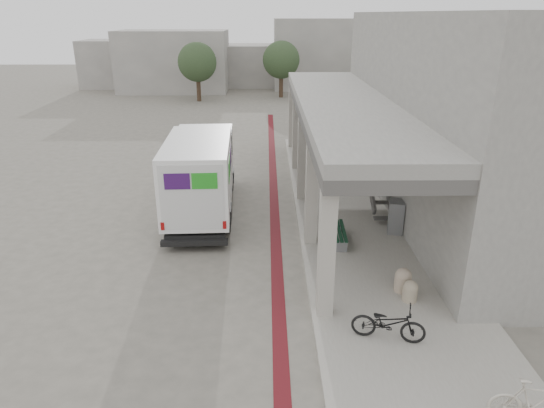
{
  "coord_description": "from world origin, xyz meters",
  "views": [
    {
      "loc": [
        0.72,
        -13.55,
        6.94
      ],
      "look_at": [
        0.87,
        -0.01,
        1.6
      ],
      "focal_mm": 32.0,
      "sensor_mm": 36.0,
      "label": 1
    }
  ],
  "objects_px": {
    "bicycle_black": "(388,323)",
    "bench": "(339,233)",
    "bicycle_cream": "(535,403)",
    "utility_cabinet": "(396,216)",
    "fedex_truck": "(201,172)"
  },
  "relations": [
    {
      "from": "fedex_truck",
      "to": "utility_cabinet",
      "type": "distance_m",
      "value": 7.06
    },
    {
      "from": "utility_cabinet",
      "to": "bicycle_black",
      "type": "bearing_deg",
      "value": -92.34
    },
    {
      "from": "bench",
      "to": "bicycle_cream",
      "type": "height_order",
      "value": "bicycle_cream"
    },
    {
      "from": "bench",
      "to": "bicycle_cream",
      "type": "relative_size",
      "value": 1.12
    },
    {
      "from": "fedex_truck",
      "to": "bicycle_black",
      "type": "xyz_separation_m",
      "value": [
        5.08,
        -7.86,
        -1.02
      ]
    },
    {
      "from": "bicycle_black",
      "to": "bicycle_cream",
      "type": "xyz_separation_m",
      "value": [
        2.0,
        -2.44,
        0.04
      ]
    },
    {
      "from": "bicycle_black",
      "to": "bench",
      "type": "bearing_deg",
      "value": 18.98
    },
    {
      "from": "bench",
      "to": "bicycle_cream",
      "type": "distance_m",
      "value": 7.83
    },
    {
      "from": "utility_cabinet",
      "to": "bicycle_cream",
      "type": "xyz_separation_m",
      "value": [
        0.4,
        -8.2,
        -0.08
      ]
    },
    {
      "from": "fedex_truck",
      "to": "bicycle_black",
      "type": "bearing_deg",
      "value": -59.5
    },
    {
      "from": "fedex_truck",
      "to": "bench",
      "type": "bearing_deg",
      "value": -33.55
    },
    {
      "from": "bench",
      "to": "utility_cabinet",
      "type": "height_order",
      "value": "utility_cabinet"
    },
    {
      "from": "fedex_truck",
      "to": "utility_cabinet",
      "type": "bearing_deg",
      "value": -19.84
    },
    {
      "from": "utility_cabinet",
      "to": "bicycle_black",
      "type": "height_order",
      "value": "utility_cabinet"
    },
    {
      "from": "utility_cabinet",
      "to": "bicycle_cream",
      "type": "height_order",
      "value": "utility_cabinet"
    }
  ]
}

